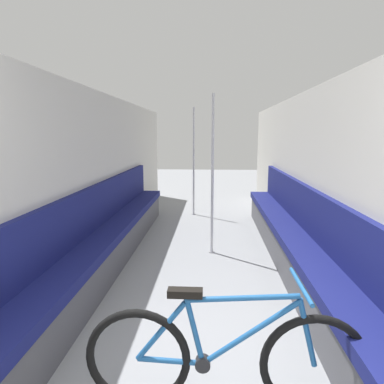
# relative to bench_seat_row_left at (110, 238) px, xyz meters

# --- Properties ---
(wall_left) EXTENTS (0.10, 9.74, 2.17)m
(wall_left) POSITION_rel_bench_seat_row_left_xyz_m (-0.22, 0.02, 0.74)
(wall_left) COLOR beige
(wall_left) RESTS_ON ground
(wall_right) EXTENTS (0.10, 9.74, 2.17)m
(wall_right) POSITION_rel_bench_seat_row_left_xyz_m (2.49, 0.02, 0.74)
(wall_right) COLOR beige
(wall_right) RESTS_ON ground
(bench_seat_row_left) EXTENTS (0.40, 5.36, 1.02)m
(bench_seat_row_left) POSITION_rel_bench_seat_row_left_xyz_m (0.00, 0.00, 0.00)
(bench_seat_row_left) COLOR #4C4C51
(bench_seat_row_left) RESTS_ON ground
(bench_seat_row_right) EXTENTS (0.40, 5.36, 1.02)m
(bench_seat_row_right) POSITION_rel_bench_seat_row_left_xyz_m (2.27, 0.00, 0.00)
(bench_seat_row_right) COLOR #4C4C51
(bench_seat_row_right) RESTS_ON ground
(bicycle) EXTENTS (1.66, 0.46, 0.81)m
(bicycle) POSITION_rel_bench_seat_row_left_xyz_m (1.36, -2.25, -0.00)
(bicycle) COLOR black
(bicycle) RESTS_ON ground
(grab_pole_near) EXTENTS (0.08, 0.08, 2.15)m
(grab_pole_near) POSITION_rel_bench_seat_row_left_xyz_m (0.90, 2.77, 0.70)
(grab_pole_near) COLOR gray
(grab_pole_near) RESTS_ON ground
(grab_pole_far) EXTENTS (0.08, 0.08, 2.15)m
(grab_pole_far) POSITION_rel_bench_seat_row_left_xyz_m (1.28, 0.50, 0.70)
(grab_pole_far) COLOR gray
(grab_pole_far) RESTS_ON ground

